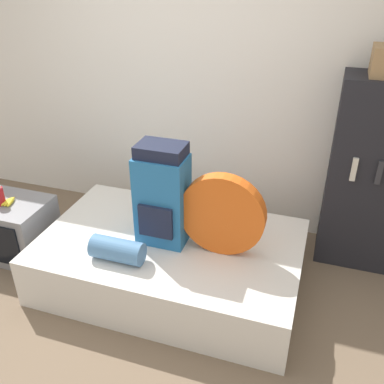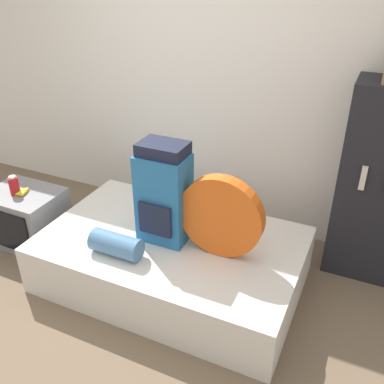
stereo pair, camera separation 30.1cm
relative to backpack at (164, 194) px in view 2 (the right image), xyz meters
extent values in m
plane|color=brown|center=(-0.16, -0.58, -0.79)|extent=(16.00, 16.00, 0.00)
cube|color=white|center=(-0.16, 1.09, 0.51)|extent=(8.00, 0.05, 2.60)
cube|color=silver|center=(0.05, 0.00, -0.58)|extent=(1.98, 1.24, 0.41)
cube|color=#23669E|center=(0.00, 0.00, -0.04)|extent=(0.37, 0.26, 0.69)
cube|color=#191E33|center=(0.00, 0.02, 0.35)|extent=(0.34, 0.24, 0.09)
cube|color=#191E33|center=(0.00, -0.14, -0.14)|extent=(0.26, 0.03, 0.25)
cylinder|color=#E05B19|center=(0.45, 0.00, -0.07)|extent=(0.62, 0.10, 0.62)
cylinder|color=teal|center=(-0.22, -0.34, -0.29)|extent=(0.38, 0.17, 0.17)
cube|color=gray|center=(-1.38, -0.06, -0.54)|extent=(0.63, 0.49, 0.51)
cube|color=black|center=(-1.38, -0.31, -0.52)|extent=(0.51, 0.02, 0.37)
cylinder|color=#B2191E|center=(-1.41, -0.09, -0.20)|extent=(0.08, 0.08, 0.15)
cylinder|color=white|center=(-1.41, -0.09, -0.12)|extent=(0.06, 0.06, 0.02)
ellipsoid|color=yellow|center=(-1.38, -0.06, -0.27)|extent=(0.08, 0.15, 0.03)
ellipsoid|color=yellow|center=(-1.37, -0.06, -0.27)|extent=(0.05, 0.15, 0.03)
ellipsoid|color=yellow|center=(-1.35, -0.06, -0.27)|extent=(0.05, 0.15, 0.03)
ellipsoid|color=yellow|center=(-1.34, -0.06, -0.27)|extent=(0.08, 0.15, 0.03)
cube|color=beige|center=(1.30, 0.61, 0.13)|extent=(0.04, 0.02, 0.19)
camera|label=1|loc=(1.05, -2.49, 1.54)|focal=40.00mm
camera|label=2|loc=(1.33, -2.38, 1.54)|focal=40.00mm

